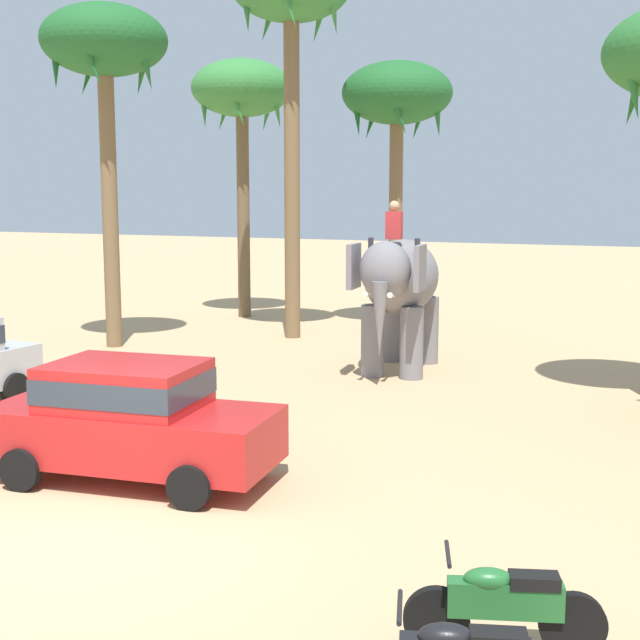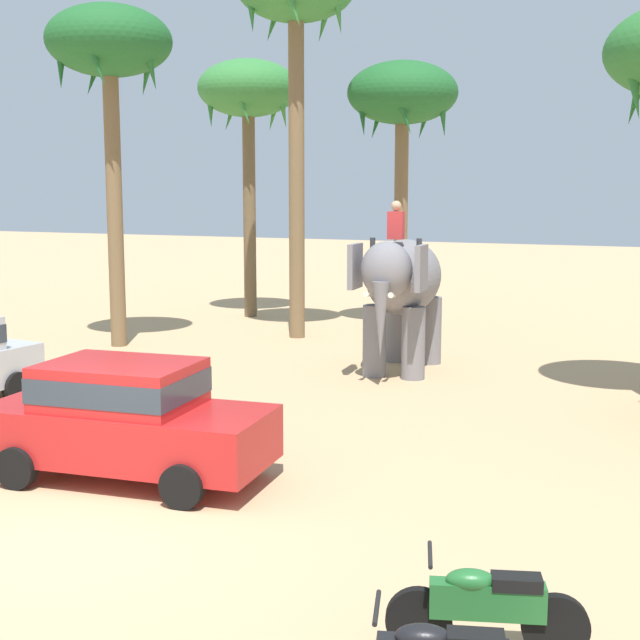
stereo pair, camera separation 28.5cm
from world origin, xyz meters
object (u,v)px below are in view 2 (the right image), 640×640
Objects in this scene: palm_tree_left_of_road at (109,52)px; motorcycle_mid_row at (487,606)px; car_sedan_foreground at (125,416)px; palm_tree_leaning_seaward at (402,100)px; palm_tree_behind_elephant at (248,96)px; elephant_with_mahout at (402,285)px; palm_tree_far_back at (296,3)px.

motorcycle_mid_row is at bearing -42.41° from palm_tree_left_of_road.
car_sedan_foreground is 6.50m from motorcycle_mid_row.
palm_tree_leaning_seaward reaches higher than motorcycle_mid_row.
palm_tree_behind_elephant is 1.05× the size of palm_tree_leaning_seaward.
palm_tree_behind_elephant reaches higher than motorcycle_mid_row.
car_sedan_foreground is 15.94m from palm_tree_leaning_seaward.
elephant_with_mahout is at bearing 112.65° from motorcycle_mid_row.
car_sedan_foreground reaches higher than motorcycle_mid_row.
palm_tree_left_of_road is 8.33m from palm_tree_leaning_seaward.
palm_tree_behind_elephant reaches higher than car_sedan_foreground.
palm_tree_far_back is (3.20, -3.12, 1.99)m from palm_tree_behind_elephant.
palm_tree_leaning_seaward is at bearing -4.69° from palm_tree_behind_elephant.
palm_tree_far_back is (3.73, 3.19, 1.46)m from palm_tree_left_of_road.
elephant_with_mahout is at bearing -0.97° from palm_tree_left_of_road.
palm_tree_leaning_seaward is (5.30, -0.43, -0.39)m from palm_tree_behind_elephant.
car_sedan_foreground is 17.64m from palm_tree_behind_elephant.
motorcycle_mid_row is at bearing -24.63° from car_sedan_foreground.
motorcycle_mid_row is at bearing -68.43° from palm_tree_leaning_seaward.
palm_tree_behind_elephant is at bearing 139.07° from elephant_with_mahout.
car_sedan_foreground is 8.96m from elephant_with_mahout.
palm_tree_behind_elephant is 5.34m from palm_tree_leaning_seaward.
palm_tree_leaning_seaward is (2.10, 2.68, -2.37)m from palm_tree_far_back.
palm_tree_behind_elephant is (-7.43, 6.44, 5.07)m from elephant_with_mahout.
elephant_with_mahout is (1.08, 8.83, 1.06)m from car_sedan_foreground.
palm_tree_left_of_road is at bearing 137.59° from motorcycle_mid_row.
motorcycle_mid_row is (4.81, -11.53, -1.53)m from elephant_with_mahout.
elephant_with_mahout is 0.38× the size of palm_tree_far_back.
elephant_with_mahout is 8.87m from palm_tree_far_back.
car_sedan_foreground is at bearing -85.98° from palm_tree_leaning_seaward.
motorcycle_mid_row is 19.85m from palm_tree_leaning_seaward.
car_sedan_foreground is 13.11m from palm_tree_left_of_road.
elephant_with_mahout reaches higher than motorcycle_mid_row.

